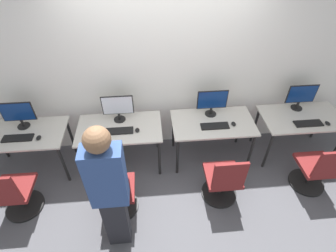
{
  "coord_description": "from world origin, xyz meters",
  "views": [
    {
      "loc": [
        -0.23,
        -2.4,
        3.1
      ],
      "look_at": [
        0.0,
        0.13,
        0.86
      ],
      "focal_mm": 28.0,
      "sensor_mm": 36.0,
      "label": 1
    }
  ],
  "objects_px": {
    "mouse_far_right": "(328,123)",
    "office_chair_far_right": "(316,171)",
    "monitor_right": "(212,102)",
    "keyboard_right": "(215,126)",
    "mouse_far_left": "(39,138)",
    "monitor_left": "(118,107)",
    "person_left": "(109,190)",
    "office_chair_left": "(117,195)",
    "keyboard_left": "(119,131)",
    "keyboard_far_right": "(308,123)",
    "monitor_far_right": "(301,96)",
    "office_chair_right": "(223,181)",
    "office_chair_far_left": "(14,195)",
    "keyboard_far_left": "(18,138)",
    "mouse_right": "(234,124)",
    "mouse_left": "(137,130)",
    "monitor_far_left": "(18,114)"
  },
  "relations": [
    {
      "from": "keyboard_left",
      "to": "monitor_left",
      "type": "bearing_deg",
      "value": 90.0
    },
    {
      "from": "keyboard_far_right",
      "to": "mouse_far_left",
      "type": "bearing_deg",
      "value": 179.5
    },
    {
      "from": "keyboard_left",
      "to": "keyboard_far_right",
      "type": "relative_size",
      "value": 1.0
    },
    {
      "from": "office_chair_right",
      "to": "office_chair_far_right",
      "type": "height_order",
      "value": "same"
    },
    {
      "from": "keyboard_far_left",
      "to": "monitor_right",
      "type": "height_order",
      "value": "monitor_right"
    },
    {
      "from": "keyboard_far_left",
      "to": "mouse_far_left",
      "type": "xyz_separation_m",
      "value": [
        0.27,
        -0.02,
        0.01
      ]
    },
    {
      "from": "monitor_far_left",
      "to": "office_chair_far_right",
      "type": "distance_m",
      "value": 4.04
    },
    {
      "from": "mouse_far_left",
      "to": "keyboard_right",
      "type": "xyz_separation_m",
      "value": [
        2.35,
        0.03,
        -0.01
      ]
    },
    {
      "from": "office_chair_right",
      "to": "monitor_far_right",
      "type": "distance_m",
      "value": 1.72
    },
    {
      "from": "person_left",
      "to": "office_chair_right",
      "type": "distance_m",
      "value": 1.53
    },
    {
      "from": "office_chair_far_left",
      "to": "office_chair_left",
      "type": "bearing_deg",
      "value": -5.02
    },
    {
      "from": "office_chair_left",
      "to": "office_chair_far_right",
      "type": "xyz_separation_m",
      "value": [
        2.63,
        0.14,
        0.0
      ]
    },
    {
      "from": "office_chair_right",
      "to": "office_chair_far_left",
      "type": "bearing_deg",
      "value": 179.4
    },
    {
      "from": "monitor_right",
      "to": "keyboard_right",
      "type": "height_order",
      "value": "monitor_right"
    },
    {
      "from": "mouse_far_left",
      "to": "keyboard_left",
      "type": "xyz_separation_m",
      "value": [
        1.04,
        0.04,
        -0.01
      ]
    },
    {
      "from": "monitor_right",
      "to": "keyboard_right",
      "type": "bearing_deg",
      "value": -90.0
    },
    {
      "from": "monitor_left",
      "to": "mouse_left",
      "type": "height_order",
      "value": "monitor_left"
    },
    {
      "from": "monitor_right",
      "to": "monitor_far_right",
      "type": "relative_size",
      "value": 1.0
    },
    {
      "from": "office_chair_right",
      "to": "keyboard_far_right",
      "type": "distance_m",
      "value": 1.48
    },
    {
      "from": "office_chair_left",
      "to": "mouse_right",
      "type": "height_order",
      "value": "office_chair_left"
    },
    {
      "from": "monitor_far_left",
      "to": "keyboard_left",
      "type": "distance_m",
      "value": 1.35
    },
    {
      "from": "mouse_left",
      "to": "keyboard_right",
      "type": "height_order",
      "value": "mouse_left"
    },
    {
      "from": "mouse_far_left",
      "to": "monitor_left",
      "type": "height_order",
      "value": "monitor_left"
    },
    {
      "from": "person_left",
      "to": "monitor_right",
      "type": "relative_size",
      "value": 4.12
    },
    {
      "from": "monitor_left",
      "to": "keyboard_left",
      "type": "xyz_separation_m",
      "value": [
        0.0,
        -0.25,
        -0.21
      ]
    },
    {
      "from": "office_chair_left",
      "to": "keyboard_right",
      "type": "relative_size",
      "value": 2.23
    },
    {
      "from": "mouse_left",
      "to": "office_chair_right",
      "type": "height_order",
      "value": "office_chair_right"
    },
    {
      "from": "office_chair_far_right",
      "to": "mouse_right",
      "type": "bearing_deg",
      "value": 149.27
    },
    {
      "from": "monitor_far_left",
      "to": "monitor_right",
      "type": "relative_size",
      "value": 1.0
    },
    {
      "from": "keyboard_far_left",
      "to": "keyboard_far_right",
      "type": "xyz_separation_m",
      "value": [
        3.93,
        -0.05,
        0.0
      ]
    },
    {
      "from": "office_chair_left",
      "to": "mouse_far_right",
      "type": "distance_m",
      "value": 3.01
    },
    {
      "from": "monitor_far_left",
      "to": "mouse_far_right",
      "type": "bearing_deg",
      "value": -4.49
    },
    {
      "from": "monitor_left",
      "to": "monitor_far_right",
      "type": "height_order",
      "value": "same"
    },
    {
      "from": "mouse_left",
      "to": "monitor_far_right",
      "type": "bearing_deg",
      "value": 7.19
    },
    {
      "from": "mouse_far_right",
      "to": "keyboard_far_left",
      "type": "bearing_deg",
      "value": 178.86
    },
    {
      "from": "mouse_far_right",
      "to": "office_chair_far_right",
      "type": "height_order",
      "value": "office_chair_far_right"
    },
    {
      "from": "mouse_right",
      "to": "office_chair_far_right",
      "type": "distance_m",
      "value": 1.25
    },
    {
      "from": "office_chair_left",
      "to": "keyboard_left",
      "type": "bearing_deg",
      "value": 87.73
    },
    {
      "from": "keyboard_far_right",
      "to": "mouse_right",
      "type": "bearing_deg",
      "value": 175.88
    },
    {
      "from": "monitor_right",
      "to": "monitor_far_right",
      "type": "bearing_deg",
      "value": 1.09
    },
    {
      "from": "monitor_right",
      "to": "person_left",
      "type": "bearing_deg",
      "value": -133.54
    },
    {
      "from": "monitor_left",
      "to": "person_left",
      "type": "relative_size",
      "value": 0.24
    },
    {
      "from": "keyboard_far_left",
      "to": "office_chair_far_left",
      "type": "relative_size",
      "value": 0.45
    },
    {
      "from": "office_chair_far_left",
      "to": "monitor_left",
      "type": "xyz_separation_m",
      "value": [
        1.29,
        0.9,
        0.59
      ]
    },
    {
      "from": "keyboard_left",
      "to": "office_chair_far_right",
      "type": "xyz_separation_m",
      "value": [
        2.6,
        -0.61,
        -0.37
      ]
    },
    {
      "from": "mouse_far_left",
      "to": "monitor_far_right",
      "type": "distance_m",
      "value": 3.68
    },
    {
      "from": "keyboard_left",
      "to": "monitor_far_right",
      "type": "height_order",
      "value": "monitor_far_right"
    },
    {
      "from": "monitor_left",
      "to": "mouse_right",
      "type": "relative_size",
      "value": 4.76
    },
    {
      "from": "mouse_far_right",
      "to": "office_chair_far_left",
      "type": "bearing_deg",
      "value": -172.65
    },
    {
      "from": "person_left",
      "to": "mouse_right",
      "type": "height_order",
      "value": "person_left"
    }
  ]
}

